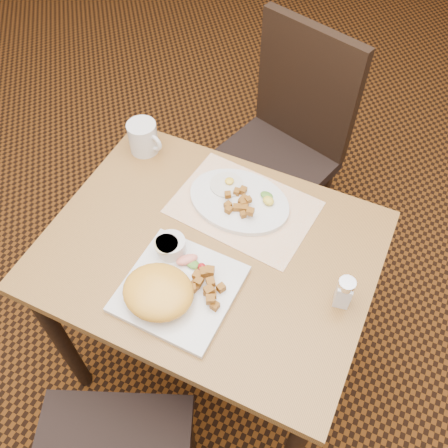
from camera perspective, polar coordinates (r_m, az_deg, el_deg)
ground at (r=2.04m, az=-1.20°, el=-14.64°), size 8.00×8.00×0.00m
table at (r=1.47m, az=-1.62°, el=-5.15°), size 0.90×0.70×0.75m
chair_far at (r=1.98m, az=6.81°, el=9.53°), size 0.52×0.53×0.97m
placemat at (r=1.46m, az=2.26°, el=1.92°), size 0.43×0.32×0.00m
plate_square at (r=1.31m, az=-5.10°, el=-7.37°), size 0.29×0.29×0.02m
plate_oval at (r=1.47m, az=1.74°, el=2.65°), size 0.32×0.24×0.02m
hollandaise_mound at (r=1.26m, az=-7.58°, el=-7.69°), size 0.19×0.16×0.07m
ramekin at (r=1.34m, az=-6.12°, el=-2.48°), size 0.08×0.08×0.04m
garnish_sq at (r=1.32m, az=-3.71°, el=-4.39°), size 0.10×0.06×0.03m
fried_egg at (r=1.49m, az=0.36°, el=4.56°), size 0.10×0.10×0.02m
garnish_ov at (r=1.45m, az=5.02°, el=2.91°), size 0.06×0.06×0.02m
salt_shaker at (r=1.28m, az=13.55°, el=-7.56°), size 0.05×0.05×0.10m
coffee_mug at (r=1.61m, az=-9.18°, el=9.74°), size 0.12×0.09×0.10m
home_fries_sq at (r=1.28m, az=-2.11°, el=-7.07°), size 0.10×0.10×0.04m
home_fries_ov at (r=1.44m, az=1.89°, el=2.46°), size 0.11×0.11×0.03m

